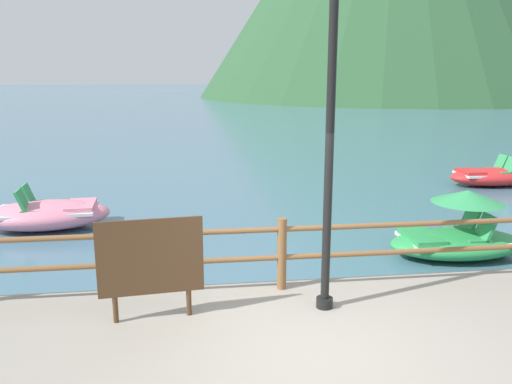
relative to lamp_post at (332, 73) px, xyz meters
The scene contains 7 objects.
ground_plane 39.20m from the lamp_post, 90.60° to the left, with size 200.00×200.00×0.00m, color #477084.
dock_railing 2.30m from the lamp_post, 123.73° to the left, with size 23.92×0.12×0.95m.
lamp_post is the anchor object (origin of this frame).
sign_board 2.86m from the lamp_post, behind, with size 1.18×0.16×1.19m.
pedal_boat_0 7.43m from the lamp_post, 130.99° to the left, with size 2.62×1.51×0.90m.
pedal_boat_1 10.93m from the lamp_post, 48.30° to the left, with size 2.50×1.16×0.85m.
pedal_boat_2 4.83m from the lamp_post, 39.21° to the left, with size 2.40×1.29×1.18m.
Camera 1 is at (-1.16, -4.67, 3.16)m, focal length 36.37 mm.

